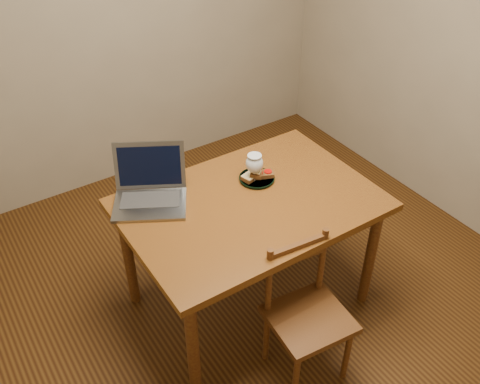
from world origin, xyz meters
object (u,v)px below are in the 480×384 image
table (250,214)px  laptop (150,186)px  plate (257,178)px  milk_glass (254,169)px  chair (307,309)px

table → laptop: size_ratio=2.68×
table → laptop: laptop is taller
plate → milk_glass: size_ratio=1.08×
chair → laptop: laptop is taller
table → plate: size_ratio=6.66×
plate → laptop: (-0.55, 0.18, 0.06)m
plate → milk_glass: 0.09m
chair → plate: (0.16, 0.67, 0.31)m
plate → laptop: bearing=162.1°
milk_glass → plate: bearing=28.2°
chair → plate: 0.76m
table → chair: 0.57m
milk_glass → laptop: size_ratio=0.37×
chair → table: bearing=93.4°
milk_glass → table: bearing=-131.1°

